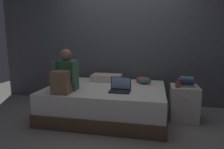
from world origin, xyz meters
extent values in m
plane|color=gray|center=(0.00, 0.00, 0.00)|extent=(8.00, 8.00, 0.00)
cube|color=#4C4F54|center=(0.00, 1.20, 1.35)|extent=(5.60, 0.10, 2.70)
cube|color=brown|center=(-0.20, 0.30, 0.10)|extent=(2.00, 1.50, 0.21)
cube|color=silver|center=(-0.20, 0.30, 0.37)|extent=(1.96, 1.46, 0.31)
cube|color=beige|center=(1.10, 0.41, 0.28)|extent=(0.44, 0.44, 0.57)
sphere|color=gray|center=(1.10, 0.19, 0.41)|extent=(0.04, 0.04, 0.04)
cube|color=#38664C|center=(-0.75, -0.04, 0.76)|extent=(0.30, 0.20, 0.48)
sphere|color=brown|center=(-0.75, -0.07, 1.09)|extent=(0.18, 0.18, 0.18)
cube|color=brown|center=(-0.75, -0.26, 0.69)|extent=(0.26, 0.24, 0.34)
cylinder|color=#38664C|center=(-0.91, -0.18, 0.82)|extent=(0.07, 0.07, 0.34)
cylinder|color=#38664C|center=(-0.59, -0.18, 0.82)|extent=(0.07, 0.07, 0.34)
cube|color=black|center=(0.09, -0.02, 0.53)|extent=(0.32, 0.22, 0.02)
cube|color=black|center=(0.09, 0.09, 0.64)|extent=(0.32, 0.01, 0.20)
cube|color=#8CB2EA|center=(0.09, 0.09, 0.64)|extent=(0.29, 0.00, 0.18)
cube|color=beige|center=(-0.31, 0.75, 0.59)|extent=(0.56, 0.36, 0.13)
cube|color=beige|center=(1.11, 0.40, 0.59)|extent=(0.22, 0.12, 0.04)
cube|color=black|center=(1.12, 0.39, 0.63)|extent=(0.19, 0.14, 0.04)
cube|color=#284C84|center=(1.13, 0.40, 0.66)|extent=(0.20, 0.13, 0.03)
cube|color=#703D84|center=(1.10, 0.40, 0.68)|extent=(0.22, 0.14, 0.03)
cube|color=teal|center=(1.12, 0.40, 0.71)|extent=(0.19, 0.15, 0.03)
cylinder|color=#933833|center=(0.97, 0.29, 0.61)|extent=(0.08, 0.08, 0.09)
ellipsoid|color=#8E3D47|center=(0.37, 0.76, 0.58)|extent=(0.21, 0.18, 0.11)
ellipsoid|color=#4C6B56|center=(0.44, 0.65, 0.59)|extent=(0.22, 0.19, 0.12)
camera|label=1|loc=(0.60, -2.96, 1.32)|focal=32.15mm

